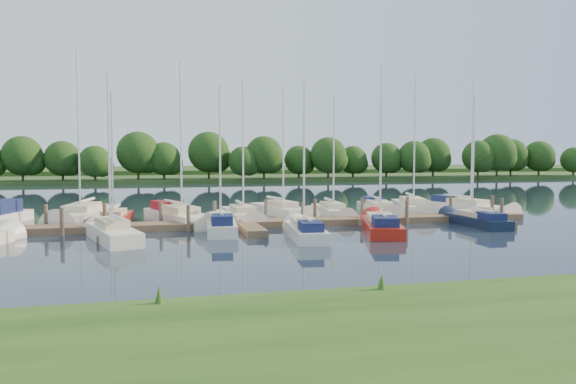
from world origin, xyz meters
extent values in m
plane|color=#17222E|center=(0.00, 0.00, 0.00)|extent=(260.00, 260.00, 0.00)
cube|color=#204112|center=(0.00, -16.00, 0.25)|extent=(90.00, 10.00, 0.50)
cube|color=brown|center=(0.00, 8.00, 0.20)|extent=(40.00, 2.00, 0.40)
cube|color=brown|center=(-8.00, 5.00, 0.20)|extent=(1.20, 4.00, 0.40)
cube|color=brown|center=(0.00, 5.00, 0.20)|extent=(1.20, 4.00, 0.40)
cube|color=brown|center=(8.00, 5.00, 0.20)|extent=(1.20, 4.00, 0.40)
cube|color=brown|center=(16.00, 5.00, 0.20)|extent=(1.20, 4.00, 0.40)
cylinder|color=#473D33|center=(-12.09, 9.30, 0.60)|extent=(0.24, 0.24, 2.00)
cylinder|color=#473D33|center=(-8.64, 9.30, 0.60)|extent=(0.24, 0.24, 2.00)
cylinder|color=#473D33|center=(-5.18, 9.30, 0.60)|extent=(0.24, 0.24, 2.00)
cylinder|color=#473D33|center=(-1.73, 9.30, 0.60)|extent=(0.24, 0.24, 2.00)
cylinder|color=#473D33|center=(1.73, 9.30, 0.60)|extent=(0.24, 0.24, 2.00)
cylinder|color=#473D33|center=(5.18, 9.30, 0.60)|extent=(0.24, 0.24, 2.00)
cylinder|color=#473D33|center=(8.64, 9.30, 0.60)|extent=(0.24, 0.24, 2.00)
cylinder|color=#473D33|center=(12.09, 9.30, 0.60)|extent=(0.24, 0.24, 2.00)
cylinder|color=#473D33|center=(15.55, 9.30, 0.60)|extent=(0.24, 0.24, 2.00)
cylinder|color=#473D33|center=(19.00, 9.30, 0.60)|extent=(0.24, 0.24, 2.00)
cylinder|color=#473D33|center=(-10.80, 6.70, 0.60)|extent=(0.24, 0.24, 2.00)
cylinder|color=#473D33|center=(-3.60, 6.70, 0.60)|extent=(0.24, 0.24, 2.00)
cylinder|color=#473D33|center=(3.60, 6.70, 0.60)|extent=(0.24, 0.24, 2.00)
cylinder|color=#473D33|center=(10.80, 6.70, 0.60)|extent=(0.24, 0.24, 2.00)
cylinder|color=#473D33|center=(18.00, 6.70, 0.60)|extent=(0.24, 0.24, 2.00)
cube|color=#28461B|center=(0.00, 75.00, 0.30)|extent=(180.00, 30.00, 0.60)
cube|color=#365726|center=(0.00, 100.00, 0.70)|extent=(220.00, 40.00, 1.40)
cylinder|color=#38281C|center=(-22.92, 60.56, 1.23)|extent=(0.36, 0.36, 2.45)
sphere|color=#15330E|center=(-22.92, 60.56, 4.22)|extent=(5.72, 5.72, 5.72)
sphere|color=#15330E|center=(-21.69, 60.76, 3.41)|extent=(4.09, 4.09, 4.09)
cylinder|color=#38281C|center=(-18.80, 60.32, 1.08)|extent=(0.36, 0.36, 2.17)
sphere|color=#15330E|center=(-18.80, 60.32, 3.73)|extent=(5.06, 5.06, 5.06)
sphere|color=#15330E|center=(-17.72, 60.52, 3.01)|extent=(3.61, 3.61, 3.61)
cylinder|color=#38281C|center=(-12.55, 60.82, 1.04)|extent=(0.36, 0.36, 2.08)
sphere|color=#15330E|center=(-12.55, 60.82, 3.59)|extent=(4.86, 4.86, 4.86)
sphere|color=#15330E|center=(-11.51, 61.02, 2.89)|extent=(3.47, 3.47, 3.47)
cylinder|color=#38281C|center=(-7.24, 62.41, 1.12)|extent=(0.36, 0.36, 2.25)
sphere|color=#15330E|center=(-7.24, 62.41, 3.87)|extent=(5.24, 5.24, 5.24)
sphere|color=#15330E|center=(-6.12, 62.61, 3.12)|extent=(3.74, 3.74, 3.74)
cylinder|color=#38281C|center=(-2.18, 61.32, 1.05)|extent=(0.36, 0.36, 2.11)
sphere|color=#15330E|center=(-2.18, 61.32, 3.63)|extent=(4.91, 4.91, 4.91)
sphere|color=#15330E|center=(-1.13, 61.52, 2.92)|extent=(3.51, 3.51, 3.51)
cylinder|color=#38281C|center=(1.83, 60.22, 1.24)|extent=(0.36, 0.36, 2.49)
sphere|color=#15330E|center=(1.83, 60.22, 4.29)|extent=(5.81, 5.81, 5.81)
sphere|color=#15330E|center=(3.07, 60.42, 3.46)|extent=(4.15, 4.15, 4.15)
cylinder|color=#38281C|center=(8.37, 63.65, 1.01)|extent=(0.36, 0.36, 2.02)
sphere|color=#15330E|center=(8.37, 63.65, 3.48)|extent=(4.71, 4.71, 4.71)
sphere|color=#15330E|center=(9.38, 63.85, 2.80)|extent=(3.36, 3.36, 3.36)
cylinder|color=#38281C|center=(13.44, 61.13, 1.37)|extent=(0.36, 0.36, 2.73)
sphere|color=#15330E|center=(13.44, 61.13, 4.71)|extent=(6.38, 6.38, 6.38)
sphere|color=#15330E|center=(14.81, 61.33, 3.80)|extent=(4.55, 4.55, 4.55)
cylinder|color=#38281C|center=(19.06, 63.78, 1.35)|extent=(0.36, 0.36, 2.69)
sphere|color=#15330E|center=(19.06, 63.78, 4.64)|extent=(6.28, 6.28, 6.28)
sphere|color=#15330E|center=(20.40, 63.98, 3.74)|extent=(4.49, 4.49, 4.49)
cylinder|color=#38281C|center=(22.35, 60.12, 1.04)|extent=(0.36, 0.36, 2.07)
sphere|color=#15330E|center=(22.35, 60.12, 3.57)|extent=(4.83, 4.83, 4.83)
sphere|color=#15330E|center=(23.39, 60.32, 2.88)|extent=(3.45, 3.45, 3.45)
cylinder|color=#38281C|center=(27.99, 62.70, 1.25)|extent=(0.36, 0.36, 2.50)
sphere|color=#15330E|center=(27.99, 62.70, 4.31)|extent=(5.84, 5.84, 5.84)
sphere|color=#15330E|center=(29.24, 62.90, 3.48)|extent=(4.17, 4.17, 4.17)
cylinder|color=#38281C|center=(34.32, 60.43, 1.11)|extent=(0.36, 0.36, 2.22)
sphere|color=#15330E|center=(34.32, 60.43, 3.82)|extent=(5.18, 5.18, 5.18)
sphere|color=#15330E|center=(35.43, 60.63, 3.08)|extent=(3.70, 3.70, 3.70)
cylinder|color=#38281C|center=(38.16, 62.53, 1.11)|extent=(0.36, 0.36, 2.22)
sphere|color=#15330E|center=(38.16, 62.53, 3.82)|extent=(5.17, 5.17, 5.17)
sphere|color=#15330E|center=(39.27, 62.73, 3.08)|extent=(3.69, 3.69, 3.69)
cylinder|color=#38281C|center=(44.70, 60.36, 1.19)|extent=(0.36, 0.36, 2.38)
sphere|color=#15330E|center=(44.70, 60.36, 4.09)|extent=(5.55, 5.55, 5.55)
sphere|color=#15330E|center=(45.89, 60.56, 3.30)|extent=(3.96, 3.96, 3.96)
cylinder|color=#38281C|center=(49.13, 61.19, 1.04)|extent=(0.36, 0.36, 2.07)
sphere|color=#15330E|center=(49.13, 61.19, 3.57)|extent=(4.84, 4.84, 4.84)
sphere|color=#15330E|center=(50.16, 61.39, 2.88)|extent=(3.46, 3.46, 3.46)
cylinder|color=#38281C|center=(53.40, 61.71, 1.00)|extent=(0.36, 0.36, 1.99)
sphere|color=#15330E|center=(53.40, 61.71, 3.43)|extent=(4.64, 4.64, 4.64)
sphere|color=#15330E|center=(54.40, 61.91, 2.76)|extent=(3.32, 3.32, 3.32)
cylinder|color=#38281C|center=(60.11, 62.64, 1.38)|extent=(0.36, 0.36, 2.76)
sphere|color=#15330E|center=(60.11, 62.64, 4.75)|extent=(6.44, 6.44, 6.44)
sphere|color=#15330E|center=(61.49, 62.84, 3.83)|extent=(4.60, 4.60, 4.60)
cylinder|color=#38281C|center=(63.67, 61.88, 1.14)|extent=(0.36, 0.36, 2.28)
sphere|color=#15330E|center=(63.67, 61.88, 3.92)|extent=(5.31, 5.31, 5.31)
sphere|color=#15330E|center=(64.81, 62.08, 3.16)|extent=(3.79, 3.79, 3.79)
cylinder|color=#38281C|center=(68.97, 63.66, 1.01)|extent=(0.36, 0.36, 2.03)
sphere|color=#15330E|center=(68.97, 63.66, 3.49)|extent=(4.73, 4.73, 4.73)
sphere|color=#15330E|center=(69.98, 63.86, 2.81)|extent=(3.38, 3.38, 3.38)
cube|color=silver|center=(-15.55, 13.62, 0.15)|extent=(3.09, 5.43, 1.13)
cube|color=#151E4A|center=(-15.55, 13.62, 1.08)|extent=(2.11, 3.11, 1.02)
cube|color=silver|center=(-10.46, 14.69, 0.15)|extent=(3.80, 8.62, 1.17)
cone|color=silver|center=(-11.20, 10.59, 0.15)|extent=(1.67, 3.08, 1.17)
cube|color=#BFB693|center=(-10.53, 14.28, 0.90)|extent=(2.40, 4.01, 0.53)
cylinder|color=silver|center=(-10.60, 13.87, 6.37)|extent=(0.12, 0.12, 11.26)
cylinder|color=silver|center=(-10.31, 15.51, 1.33)|extent=(0.77, 3.71, 0.10)
cylinder|color=silver|center=(-10.31, 15.51, 1.33)|extent=(0.80, 3.32, 0.20)
cube|color=#9F180E|center=(-8.14, 11.16, 0.15)|extent=(2.33, 6.24, 1.02)
cone|color=#9F180E|center=(-8.46, 8.14, 0.15)|extent=(1.07, 2.21, 0.85)
cube|color=#BFB693|center=(-8.17, 10.86, 0.78)|extent=(1.56, 2.86, 0.46)
cylinder|color=silver|center=(-8.20, 10.56, 4.76)|extent=(0.12, 0.12, 8.22)
cylinder|color=silver|center=(-8.07, 11.77, 1.15)|extent=(0.39, 2.74, 0.10)
cylinder|color=silver|center=(-8.07, 11.77, 1.15)|extent=(0.45, 2.44, 0.20)
cube|color=silver|center=(-4.05, 11.16, 0.15)|extent=(4.53, 7.75, 1.20)
cone|color=silver|center=(-2.76, 7.65, 0.15)|extent=(1.88, 2.82, 1.05)
cube|color=#BFB693|center=(-3.92, 10.81, 0.93)|extent=(2.63, 3.70, 0.55)
cube|color=maroon|center=(-4.77, 13.13, 1.04)|extent=(2.15, 2.61, 0.60)
cylinder|color=silver|center=(-3.79, 10.46, 5.82)|extent=(0.12, 0.12, 10.10)
cylinder|color=silver|center=(-4.30, 11.86, 1.37)|extent=(1.25, 3.20, 0.10)
cylinder|color=silver|center=(-4.30, 11.86, 1.37)|extent=(1.21, 2.88, 0.20)
cube|color=silver|center=(0.48, 11.84, 0.15)|extent=(2.08, 6.83, 1.04)
cone|color=silver|center=(0.57, 8.45, 0.15)|extent=(1.01, 2.40, 0.95)
cube|color=#BFB693|center=(0.49, 11.50, 0.80)|extent=(1.50, 3.09, 0.47)
cylinder|color=silver|center=(0.50, 11.16, 5.24)|extent=(0.12, 0.12, 9.15)
cylinder|color=silver|center=(0.46, 12.52, 1.18)|extent=(0.18, 3.05, 0.10)
cylinder|color=silver|center=(0.46, 12.52, 1.18)|extent=(0.27, 2.72, 0.20)
cube|color=silver|center=(3.82, 14.41, 0.15)|extent=(3.52, 7.04, 1.09)
cone|color=silver|center=(4.66, 11.13, 0.15)|extent=(1.51, 2.53, 0.95)
cube|color=#BFB693|center=(3.91, 14.08, 0.84)|extent=(2.14, 3.31, 0.50)
cylinder|color=silver|center=(3.99, 13.75, 5.27)|extent=(0.12, 0.12, 9.15)
cylinder|color=silver|center=(3.65, 15.07, 1.24)|extent=(0.85, 2.98, 0.10)
cylinder|color=silver|center=(3.65, 15.07, 1.24)|extent=(0.87, 2.68, 0.20)
cube|color=silver|center=(7.52, 12.84, 0.15)|extent=(2.08, 6.28, 1.03)
cone|color=silver|center=(7.35, 9.74, 0.15)|extent=(0.99, 2.21, 0.87)
cube|color=#BFB693|center=(7.51, 12.53, 0.80)|extent=(1.46, 2.86, 0.47)
cylinder|color=silver|center=(7.49, 12.22, 4.84)|extent=(0.12, 0.12, 8.36)
cylinder|color=silver|center=(7.56, 13.45, 1.17)|extent=(0.26, 2.79, 0.10)
cylinder|color=silver|center=(7.56, 13.45, 1.17)|extent=(0.34, 2.49, 0.20)
cube|color=silver|center=(11.50, 13.22, 0.15)|extent=(3.39, 7.62, 1.03)
cone|color=silver|center=(10.82, 9.60, 0.15)|extent=(1.49, 2.73, 1.03)
cube|color=#BFB693|center=(11.43, 12.86, 0.80)|extent=(2.14, 3.55, 0.47)
cube|color=#151E4A|center=(11.89, 15.25, 0.89)|extent=(1.83, 2.44, 0.52)
cylinder|color=silver|center=(11.37, 12.50, 5.63)|extent=(0.12, 0.12, 9.95)
cylinder|color=silver|center=(11.64, 13.95, 1.17)|extent=(0.71, 3.28, 0.10)
cylinder|color=silver|center=(11.64, 13.95, 1.17)|extent=(0.74, 2.93, 0.20)
cube|color=silver|center=(14.68, 13.84, 0.15)|extent=(3.98, 7.79, 1.19)
cone|color=silver|center=(13.70, 10.22, 0.15)|extent=(1.70, 2.81, 1.05)
cube|color=#BFB693|center=(14.58, 13.48, 0.92)|extent=(2.40, 3.67, 0.54)
cylinder|color=silver|center=(14.48, 13.12, 5.82)|extent=(0.12, 0.12, 10.13)
cylinder|color=silver|center=(14.87, 14.57, 1.35)|extent=(0.97, 3.29, 0.10)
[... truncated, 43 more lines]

